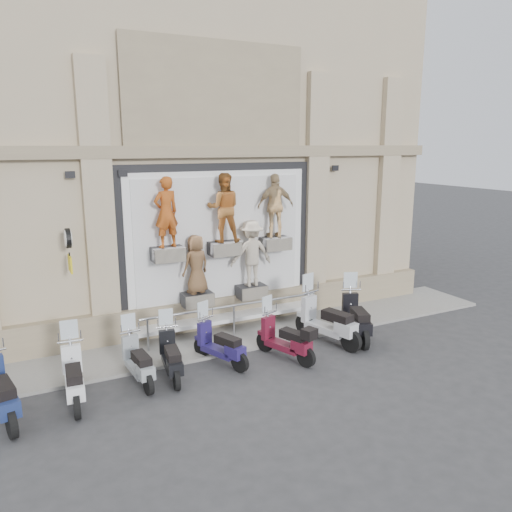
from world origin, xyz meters
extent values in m
plane|color=#323234|center=(0.00, 0.00, 0.00)|extent=(90.00, 90.00, 0.00)
cube|color=gray|center=(0.00, 2.10, 0.04)|extent=(16.00, 2.20, 0.08)
cube|color=black|center=(0.00, 2.96, 2.40)|extent=(5.60, 0.10, 4.30)
cube|color=white|center=(0.00, 2.90, 2.40)|extent=(5.10, 0.06, 3.90)
cube|color=white|center=(0.00, 2.86, 2.40)|extent=(4.70, 0.04, 3.60)
cube|color=white|center=(0.00, 2.55, 0.42)|extent=(5.10, 0.75, 0.10)
cube|color=#28282B|center=(-1.55, 2.59, 2.33)|extent=(0.80, 0.50, 0.35)
imported|color=#C1541A|center=(-1.55, 2.59, 3.39)|extent=(0.72, 0.54, 1.77)
cube|color=#28282B|center=(0.00, 2.59, 2.33)|extent=(0.80, 0.50, 0.35)
imported|color=#915725|center=(0.00, 2.59, 3.41)|extent=(1.06, 0.94, 1.81)
cube|color=#28282B|center=(1.55, 2.59, 2.33)|extent=(0.80, 0.50, 0.35)
imported|color=tan|center=(1.55, 2.59, 3.38)|extent=(1.08, 0.58, 1.76)
cube|color=#28282B|center=(-0.80, 2.59, 1.02)|extent=(0.80, 0.50, 0.35)
imported|color=brown|center=(-0.80, 2.59, 1.98)|extent=(0.87, 0.69, 1.55)
cube|color=#28282B|center=(0.80, 2.59, 1.02)|extent=(0.80, 0.50, 0.35)
imported|color=beige|center=(0.80, 2.59, 2.11)|extent=(1.22, 0.76, 1.83)
cube|color=black|center=(-3.90, 2.72, 2.95)|extent=(0.06, 0.56, 0.06)
cylinder|color=black|center=(-3.90, 2.45, 2.95)|extent=(0.10, 0.46, 0.46)
cube|color=yellow|center=(-3.90, 2.45, 2.35)|extent=(0.04, 0.50, 0.38)
camera|label=1|loc=(-5.07, -9.41, 5.03)|focal=35.00mm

